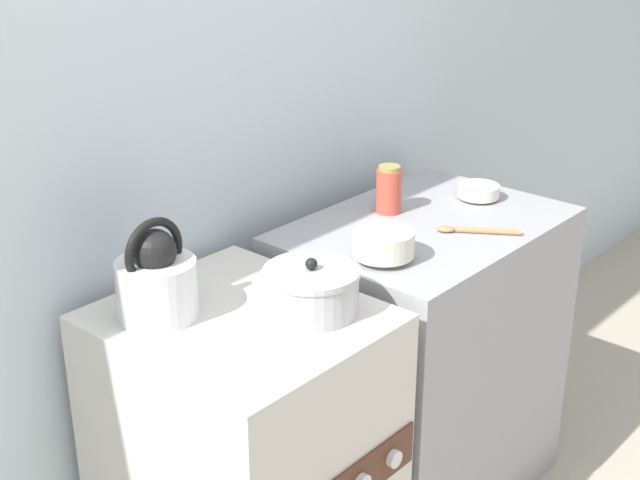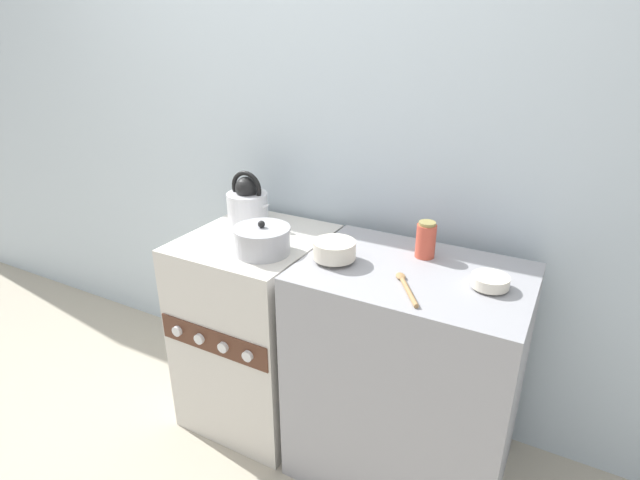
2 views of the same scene
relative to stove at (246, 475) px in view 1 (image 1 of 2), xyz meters
name	(u,v)px [view 1 (image 1 of 2)]	position (x,y,z in m)	size (l,w,h in m)	color
wall_back	(125,134)	(0.00, 0.38, 0.80)	(7.00, 0.06, 2.50)	silver
stove	(246,475)	(0.00, 0.00, 0.00)	(0.55, 0.63, 0.89)	beige
counter	(420,363)	(0.71, -0.02, 0.01)	(0.81, 0.57, 0.91)	#99999E
kettle	(157,280)	(-0.12, 0.14, 0.54)	(0.22, 0.18, 0.24)	silver
cooking_pot	(311,290)	(0.12, -0.11, 0.50)	(0.22, 0.22, 0.13)	#B2B2B7
enamel_bowl	(383,244)	(0.43, -0.08, 0.51)	(0.16, 0.16, 0.08)	beige
small_ceramic_bowl	(479,191)	(0.97, -0.02, 0.49)	(0.12, 0.12, 0.04)	beige
storage_jar	(389,190)	(0.71, 0.11, 0.53)	(0.07, 0.07, 0.14)	#CC4C38
wooden_spoon	(473,230)	(0.73, -0.16, 0.47)	(0.15, 0.20, 0.02)	#A37A4C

